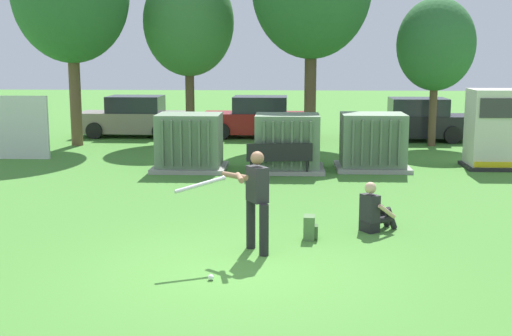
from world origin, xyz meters
TOP-DOWN VIEW (x-y plane):
  - ground_plane at (0.00, 0.00)m, footprint 96.00×96.00m
  - transformer_west at (-2.06, 8.77)m, footprint 2.10×1.70m
  - transformer_mid_west at (0.74, 8.75)m, footprint 2.10×1.70m
  - transformer_mid_east at (3.20, 9.10)m, footprint 2.10×1.70m
  - generator_enclosure at (6.73, 9.49)m, footprint 1.60×1.40m
  - park_bench at (0.52, 7.92)m, footprint 1.83×0.59m
  - batter at (0.19, 0.90)m, footprint 1.50×1.06m
  - sports_ball at (-0.39, -0.55)m, footprint 0.09×0.09m
  - seated_spectator at (2.39, 2.36)m, footprint 0.78×0.68m
  - backpack at (1.16, 1.73)m, footprint 0.27×0.33m
  - tree_center_left at (-2.96, 15.13)m, footprint 3.37×3.37m
  - tree_right at (5.95, 14.07)m, footprint 2.74×2.74m
  - parked_car_leftmost at (-5.42, 16.23)m, footprint 4.23×1.99m
  - parked_car_left_of_center at (-0.45, 16.24)m, footprint 4.22×1.96m
  - parked_car_right_of_center at (5.60, 15.52)m, footprint 4.21×1.95m

SIDE VIEW (x-z plane):
  - ground_plane at x=0.00m, z-range 0.00..0.00m
  - sports_ball at x=-0.39m, z-range 0.00..0.09m
  - backpack at x=1.16m, z-range -0.01..0.43m
  - seated_spectator at x=2.39m, z-range -0.11..0.86m
  - park_bench at x=0.52m, z-range 0.08..0.99m
  - parked_car_leftmost at x=-5.42m, z-range -0.06..1.56m
  - parked_car_left_of_center at x=-0.45m, z-range -0.06..1.56m
  - parked_car_right_of_center at x=5.60m, z-range -0.06..1.56m
  - transformer_west at x=-2.06m, z-range -0.02..1.60m
  - transformer_mid_west at x=0.74m, z-range -0.02..1.60m
  - transformer_mid_east at x=3.20m, z-range -0.02..1.60m
  - batter at x=0.19m, z-range 0.11..1.85m
  - generator_enclosure at x=6.73m, z-range -0.01..2.29m
  - tree_right at x=5.95m, z-range 0.98..6.22m
  - tree_center_left at x=-2.96m, z-range 1.20..7.65m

